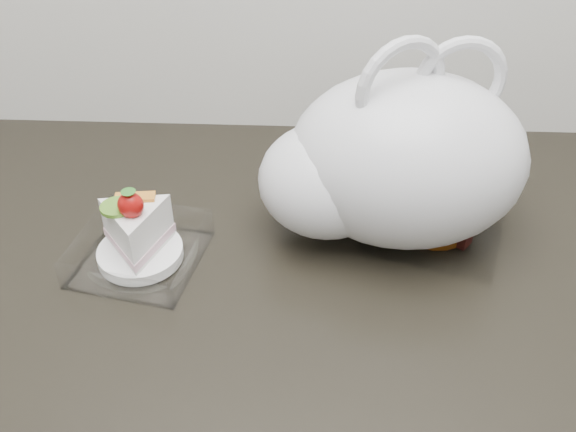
{
  "coord_description": "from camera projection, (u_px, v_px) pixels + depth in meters",
  "views": [
    {
      "loc": [
        -0.01,
        1.02,
        1.47
      ],
      "look_at": [
        -0.04,
        1.69,
        0.94
      ],
      "focal_mm": 40.0,
      "sensor_mm": 36.0,
      "label": 1
    }
  ],
  "objects": [
    {
      "name": "counter",
      "position": [
        311.0,
        431.0,
        1.15
      ],
      "size": [
        2.04,
        0.64,
        0.9
      ],
      "color": "black",
      "rests_on": "ground"
    },
    {
      "name": "cake_tray",
      "position": [
        138.0,
        241.0,
        0.83
      ],
      "size": [
        0.18,
        0.18,
        0.12
      ],
      "rotation": [
        0.0,
        0.0,
        -0.2
      ],
      "color": "white",
      "rests_on": "counter"
    },
    {
      "name": "mooncake_wrap",
      "position": [
        436.0,
        221.0,
        0.89
      ],
      "size": [
        0.22,
        0.22,
        0.04
      ],
      "rotation": [
        0.0,
        0.0,
        -0.15
      ],
      "color": "white",
      "rests_on": "counter"
    },
    {
      "name": "plastic_bag",
      "position": [
        391.0,
        162.0,
        0.83
      ],
      "size": [
        0.4,
        0.33,
        0.28
      ],
      "rotation": [
        0.0,
        0.0,
        0.36
      ],
      "color": "silver",
      "rests_on": "counter"
    }
  ]
}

